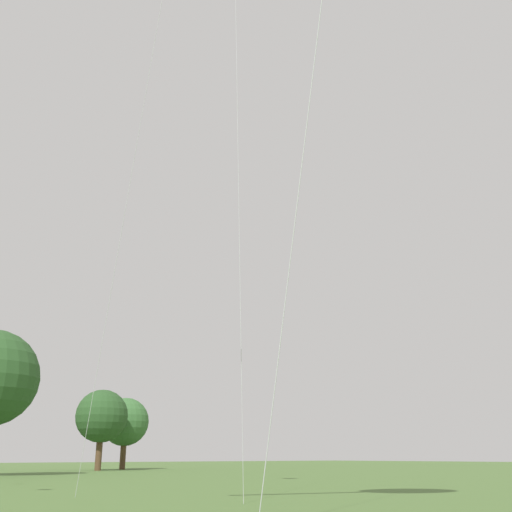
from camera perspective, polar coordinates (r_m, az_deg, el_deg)
The scene contains 2 objects.
tree_oak_left at distance 71.56m, azimuth -14.28°, elevation -14.36°, with size 5.70×5.70×8.58m.
tree_pine_center at distance 77.11m, azimuth -12.18°, elevation -14.98°, with size 5.61×5.61×8.21m.
Camera 1 is at (-7.63, 0.48, 1.54)m, focal length 42.64 mm.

